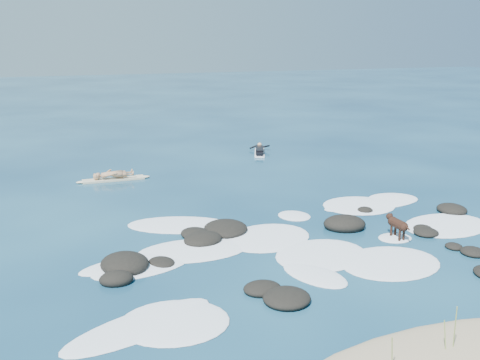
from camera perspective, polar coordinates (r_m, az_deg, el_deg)
name	(u,v)px	position (r m, az deg, el deg)	size (l,w,h in m)	color
ground	(296,236)	(17.35, 5.98, -5.96)	(160.00, 160.00, 0.00)	#0A2642
reef_rocks	(269,246)	(16.22, 3.08, -7.03)	(13.46, 7.16, 0.57)	black
breaking_foam	(293,243)	(16.77, 5.68, -6.67)	(14.60, 8.97, 0.12)	white
standing_surfer_rig	(113,165)	(24.31, -13.43, 1.61)	(3.23, 0.64, 1.84)	beige
paddling_surfer_rig	(260,151)	(29.35, 2.10, 3.13)	(1.56, 2.53, 0.45)	white
dog	(397,224)	(17.56, 16.39, -4.49)	(0.32, 1.21, 0.77)	black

